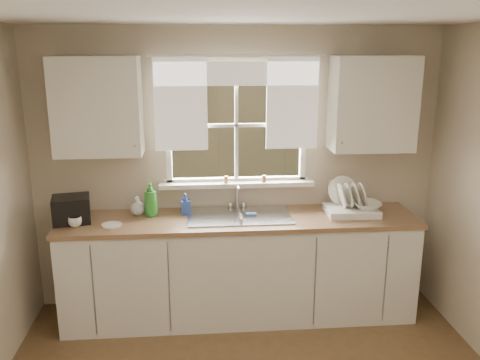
{
  "coord_description": "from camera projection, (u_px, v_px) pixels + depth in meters",
  "views": [
    {
      "loc": [
        -0.35,
        -2.4,
        2.33
      ],
      "look_at": [
        0.0,
        1.65,
        1.25
      ],
      "focal_mm": 38.0,
      "sensor_mm": 36.0,
      "label": 1
    }
  ],
  "objects": [
    {
      "name": "room_walls",
      "position": [
        269.0,
        270.0,
        2.56
      ],
      "size": [
        3.62,
        4.02,
        2.5
      ],
      "color": "beige",
      "rests_on": "ground"
    },
    {
      "name": "ceiling",
      "position": [
        271.0,
        7.0,
        2.3
      ],
      "size": [
        3.6,
        4.0,
        0.02
      ],
      "primitive_type": "cube",
      "color": "silver",
      "rests_on": "room_walls"
    },
    {
      "name": "window",
      "position": [
        237.0,
        144.0,
        4.49
      ],
      "size": [
        1.38,
        0.16,
        1.06
      ],
      "color": "white",
      "rests_on": "room_walls"
    },
    {
      "name": "curtains",
      "position": [
        237.0,
        94.0,
        4.32
      ],
      "size": [
        1.5,
        0.03,
        0.81
      ],
      "color": "white",
      "rests_on": "room_walls"
    },
    {
      "name": "base_cabinets",
      "position": [
        240.0,
        269.0,
        4.45
      ],
      "size": [
        3.0,
        0.62,
        0.87
      ],
      "primitive_type": "cube",
      "color": "silver",
      "rests_on": "ground"
    },
    {
      "name": "countertop",
      "position": [
        240.0,
        220.0,
        4.33
      ],
      "size": [
        3.04,
        0.65,
        0.04
      ],
      "primitive_type": "cube",
      "color": "#896544",
      "rests_on": "base_cabinets"
    },
    {
      "name": "upper_cabinet_left",
      "position": [
        98.0,
        106.0,
        4.13
      ],
      "size": [
        0.7,
        0.33,
        0.8
      ],
      "primitive_type": "cube",
      "color": "silver",
      "rests_on": "room_walls"
    },
    {
      "name": "upper_cabinet_right",
      "position": [
        373.0,
        104.0,
        4.32
      ],
      "size": [
        0.7,
        0.33,
        0.8
      ],
      "primitive_type": "cube",
      "color": "silver",
      "rests_on": "room_walls"
    },
    {
      "name": "wall_outlet",
      "position": [
        332.0,
        186.0,
        4.65
      ],
      "size": [
        0.08,
        0.01,
        0.12
      ],
      "primitive_type": "cube",
      "color": "beige",
      "rests_on": "room_walls"
    },
    {
      "name": "sill_jars",
      "position": [
        245.0,
        179.0,
        4.51
      ],
      "size": [
        0.38,
        0.04,
        0.06
      ],
      "color": "brown",
      "rests_on": "window"
    },
    {
      "name": "sink",
      "position": [
        239.0,
        224.0,
        4.37
      ],
      "size": [
        0.88,
        0.52,
        0.4
      ],
      "color": "#B7B7BC",
      "rests_on": "countertop"
    },
    {
      "name": "dish_rack",
      "position": [
        351.0,
        206.0,
        4.41
      ],
      "size": [
        0.45,
        0.34,
        0.31
      ],
      "color": "white",
      "rests_on": "countertop"
    },
    {
      "name": "bowl",
      "position": [
        367.0,
        205.0,
        4.37
      ],
      "size": [
        0.25,
        0.25,
        0.06
      ],
      "primitive_type": "imported",
      "rotation": [
        0.0,
        0.0,
        0.03
      ],
      "color": "white",
      "rests_on": "dish_rack"
    },
    {
      "name": "soap_bottle_a",
      "position": [
        151.0,
        199.0,
        4.33
      ],
      "size": [
        0.14,
        0.14,
        0.3
      ],
      "primitive_type": "imported",
      "rotation": [
        0.0,
        0.0,
        -0.28
      ],
      "color": "green",
      "rests_on": "countertop"
    },
    {
      "name": "soap_bottle_b",
      "position": [
        186.0,
        204.0,
        4.4
      ],
      "size": [
        0.09,
        0.1,
        0.19
      ],
      "primitive_type": "imported",
      "rotation": [
        0.0,
        0.0,
        0.13
      ],
      "color": "#2E4DAD",
      "rests_on": "countertop"
    },
    {
      "name": "soap_bottle_c",
      "position": [
        138.0,
        206.0,
        4.38
      ],
      "size": [
        0.17,
        0.17,
        0.16
      ],
      "primitive_type": "imported",
      "rotation": [
        0.0,
        0.0,
        -0.41
      ],
      "color": "beige",
      "rests_on": "countertop"
    },
    {
      "name": "saucer",
      "position": [
        112.0,
        225.0,
        4.13
      ],
      "size": [
        0.16,
        0.16,
        0.01
      ],
      "primitive_type": "cylinder",
      "color": "white",
      "rests_on": "countertop"
    },
    {
      "name": "cup",
      "position": [
        75.0,
        222.0,
        4.1
      ],
      "size": [
        0.14,
        0.14,
        0.09
      ],
      "primitive_type": "imported",
      "rotation": [
        0.0,
        0.0,
        0.37
      ],
      "color": "white",
      "rests_on": "countertop"
    },
    {
      "name": "black_appliance",
      "position": [
        71.0,
        209.0,
        4.2
      ],
      "size": [
        0.34,
        0.31,
        0.22
      ],
      "primitive_type": "cube",
      "rotation": [
        0.0,
        0.0,
        0.19
      ],
      "color": "black",
      "rests_on": "countertop"
    }
  ]
}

